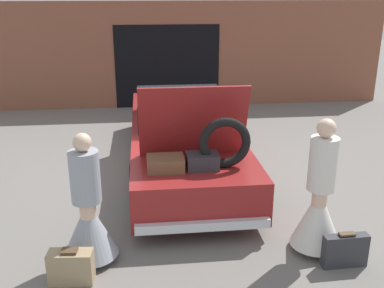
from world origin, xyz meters
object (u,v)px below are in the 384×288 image
(car, at_px, (183,136))
(suitcase_beside_right_person, at_px, (345,250))
(person_left, at_px, (88,217))
(suitcase_beside_left_person, at_px, (71,267))
(person_right, at_px, (319,206))

(car, distance_m, suitcase_beside_right_person, 3.73)
(car, bearing_deg, person_left, -115.64)
(car, xyz_separation_m, suitcase_beside_right_person, (1.59, -3.35, -0.38))
(car, height_order, suitcase_beside_left_person, car)
(car, height_order, suitcase_beside_right_person, car)
(person_left, bearing_deg, person_right, 93.46)
(car, distance_m, suitcase_beside_left_person, 3.67)
(person_right, distance_m, suitcase_beside_left_person, 2.98)
(person_left, distance_m, suitcase_beside_left_person, 0.59)
(person_left, xyz_separation_m, person_right, (2.76, -0.09, 0.04))
(person_left, xyz_separation_m, suitcase_beside_right_person, (2.97, -0.47, -0.36))
(person_left, relative_size, person_right, 0.94)
(suitcase_beside_right_person, bearing_deg, person_left, 171.00)
(person_right, xyz_separation_m, suitcase_beside_left_person, (-2.94, -0.33, -0.42))
(person_left, bearing_deg, suitcase_beside_left_person, -16.93)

